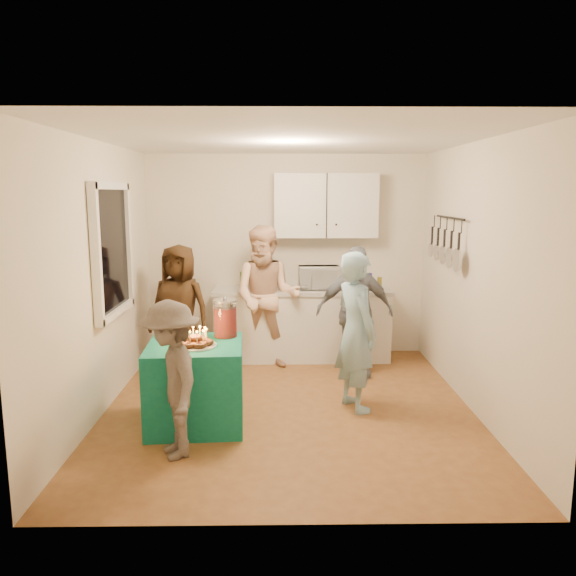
{
  "coord_description": "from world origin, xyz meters",
  "views": [
    {
      "loc": [
        -0.09,
        -5.31,
        2.12
      ],
      "look_at": [
        0.0,
        0.35,
        1.15
      ],
      "focal_mm": 35.0,
      "sensor_mm": 36.0,
      "label": 1
    }
  ],
  "objects_px": {
    "counter": "(302,325)",
    "woman_back_left": "(180,309)",
    "child_near_left": "(172,380)",
    "man_birthday": "(356,331)",
    "party_table": "(196,384)",
    "woman_back_right": "(355,312)",
    "woman_back_center": "(267,297)",
    "punch_jar": "(225,319)",
    "microwave": "(319,278)"
  },
  "relations": [
    {
      "from": "punch_jar",
      "to": "woman_back_center",
      "type": "bearing_deg",
      "value": 76.1
    },
    {
      "from": "woman_back_right",
      "to": "man_birthday",
      "type": "bearing_deg",
      "value": -99.62
    },
    {
      "from": "party_table",
      "to": "punch_jar",
      "type": "distance_m",
      "value": 0.66
    },
    {
      "from": "counter",
      "to": "man_birthday",
      "type": "distance_m",
      "value": 1.81
    },
    {
      "from": "microwave",
      "to": "woman_back_left",
      "type": "bearing_deg",
      "value": -165.75
    },
    {
      "from": "counter",
      "to": "woman_back_left",
      "type": "relative_size",
      "value": 1.45
    },
    {
      "from": "party_table",
      "to": "woman_back_left",
      "type": "distance_m",
      "value": 1.67
    },
    {
      "from": "microwave",
      "to": "woman_back_right",
      "type": "distance_m",
      "value": 0.85
    },
    {
      "from": "child_near_left",
      "to": "counter",
      "type": "bearing_deg",
      "value": 133.33
    },
    {
      "from": "counter",
      "to": "party_table",
      "type": "xyz_separation_m",
      "value": [
        -1.06,
        -2.07,
        -0.05
      ]
    },
    {
      "from": "woman_back_left",
      "to": "child_near_left",
      "type": "relative_size",
      "value": 1.18
    },
    {
      "from": "party_table",
      "to": "child_near_left",
      "type": "height_order",
      "value": "child_near_left"
    },
    {
      "from": "counter",
      "to": "punch_jar",
      "type": "height_order",
      "value": "punch_jar"
    },
    {
      "from": "counter",
      "to": "child_near_left",
      "type": "xyz_separation_m",
      "value": [
        -1.15,
        -2.7,
        0.21
      ]
    },
    {
      "from": "microwave",
      "to": "woman_back_center",
      "type": "bearing_deg",
      "value": -154.65
    },
    {
      "from": "punch_jar",
      "to": "woman_back_right",
      "type": "xyz_separation_m",
      "value": [
        1.38,
        1.1,
        -0.17
      ]
    },
    {
      "from": "party_table",
      "to": "woman_back_left",
      "type": "xyz_separation_m",
      "value": [
        -0.41,
        1.57,
        0.38
      ]
    },
    {
      "from": "counter",
      "to": "woman_back_left",
      "type": "bearing_deg",
      "value": -161.04
    },
    {
      "from": "man_birthday",
      "to": "woman_back_right",
      "type": "relative_size",
      "value": 1.03
    },
    {
      "from": "party_table",
      "to": "man_birthday",
      "type": "bearing_deg",
      "value": 13.4
    },
    {
      "from": "woman_back_left",
      "to": "punch_jar",
      "type": "bearing_deg",
      "value": -47.99
    },
    {
      "from": "man_birthday",
      "to": "woman_back_left",
      "type": "xyz_separation_m",
      "value": [
        -1.92,
        1.21,
        -0.02
      ]
    },
    {
      "from": "party_table",
      "to": "man_birthday",
      "type": "distance_m",
      "value": 1.61
    },
    {
      "from": "party_table",
      "to": "woman_back_center",
      "type": "relative_size",
      "value": 0.49
    },
    {
      "from": "child_near_left",
      "to": "punch_jar",
      "type": "bearing_deg",
      "value": 135.19
    },
    {
      "from": "child_near_left",
      "to": "party_table",
      "type": "bearing_deg",
      "value": 147.99
    },
    {
      "from": "party_table",
      "to": "man_birthday",
      "type": "height_order",
      "value": "man_birthday"
    },
    {
      "from": "party_table",
      "to": "woman_back_right",
      "type": "xyz_separation_m",
      "value": [
        1.63,
        1.37,
        0.38
      ]
    },
    {
      "from": "party_table",
      "to": "punch_jar",
      "type": "bearing_deg",
      "value": 46.24
    },
    {
      "from": "counter",
      "to": "man_birthday",
      "type": "height_order",
      "value": "man_birthday"
    },
    {
      "from": "man_birthday",
      "to": "child_near_left",
      "type": "xyz_separation_m",
      "value": [
        -1.61,
        -0.99,
        -0.14
      ]
    },
    {
      "from": "microwave",
      "to": "woman_back_right",
      "type": "bearing_deg",
      "value": -65.35
    },
    {
      "from": "woman_back_left",
      "to": "child_near_left",
      "type": "distance_m",
      "value": 2.23
    },
    {
      "from": "woman_back_right",
      "to": "child_near_left",
      "type": "distance_m",
      "value": 2.64
    },
    {
      "from": "woman_back_center",
      "to": "woman_back_right",
      "type": "distance_m",
      "value": 1.09
    },
    {
      "from": "counter",
      "to": "woman_back_left",
      "type": "distance_m",
      "value": 1.59
    },
    {
      "from": "counter",
      "to": "child_near_left",
      "type": "distance_m",
      "value": 2.95
    },
    {
      "from": "woman_back_center",
      "to": "party_table",
      "type": "bearing_deg",
      "value": -101.58
    },
    {
      "from": "man_birthday",
      "to": "woman_back_center",
      "type": "distance_m",
      "value": 1.64
    },
    {
      "from": "woman_back_right",
      "to": "punch_jar",
      "type": "bearing_deg",
      "value": -144.17
    },
    {
      "from": "woman_back_left",
      "to": "woman_back_center",
      "type": "height_order",
      "value": "woman_back_center"
    },
    {
      "from": "microwave",
      "to": "punch_jar",
      "type": "relative_size",
      "value": 1.5
    },
    {
      "from": "microwave",
      "to": "woman_back_right",
      "type": "height_order",
      "value": "woman_back_right"
    },
    {
      "from": "punch_jar",
      "to": "man_birthday",
      "type": "xyz_separation_m",
      "value": [
        1.26,
        0.09,
        -0.15
      ]
    },
    {
      "from": "punch_jar",
      "to": "man_birthday",
      "type": "height_order",
      "value": "man_birthday"
    },
    {
      "from": "man_birthday",
      "to": "child_near_left",
      "type": "relative_size",
      "value": 1.22
    },
    {
      "from": "microwave",
      "to": "woman_back_right",
      "type": "xyz_separation_m",
      "value": [
        0.36,
        -0.71,
        -0.29
      ]
    },
    {
      "from": "counter",
      "to": "man_birthday",
      "type": "xyz_separation_m",
      "value": [
        0.46,
        -1.71,
        0.35
      ]
    },
    {
      "from": "microwave",
      "to": "man_birthday",
      "type": "xyz_separation_m",
      "value": [
        0.24,
        -1.71,
        -0.27
      ]
    },
    {
      "from": "woman_back_left",
      "to": "woman_back_center",
      "type": "distance_m",
      "value": 1.04
    }
  ]
}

